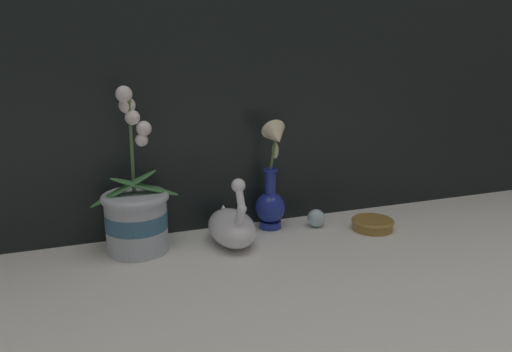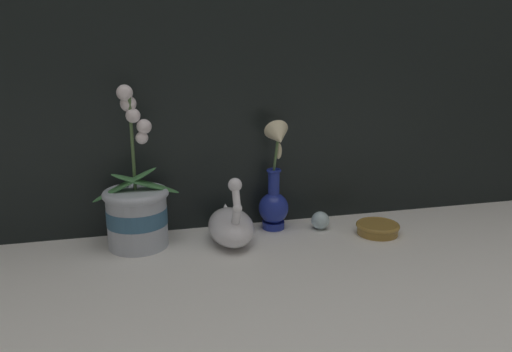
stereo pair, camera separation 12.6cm
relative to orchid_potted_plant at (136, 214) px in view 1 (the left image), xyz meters
The scene contains 7 objects.
ground_plane 0.37m from the orchid_potted_plant, 26.15° to the right, with size 2.80×2.80×0.00m, color silver.
window_backdrop 0.61m from the orchid_potted_plant, 18.02° to the left, with size 2.80×0.03×1.20m.
orchid_potted_plant is the anchor object (origin of this frame).
swan_figurine 0.24m from the orchid_potted_plant, ahead, with size 0.11×0.20×0.19m.
blue_vase 0.37m from the orchid_potted_plant, ahead, with size 0.08×0.12×0.31m.
glass_sphere 0.49m from the orchid_potted_plant, ahead, with size 0.05×0.05×0.05m.
amber_dish 0.64m from the orchid_potted_plant, ahead, with size 0.12×0.12×0.03m.
Camera 1 is at (-0.44, -1.02, 0.50)m, focal length 35.00 mm.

